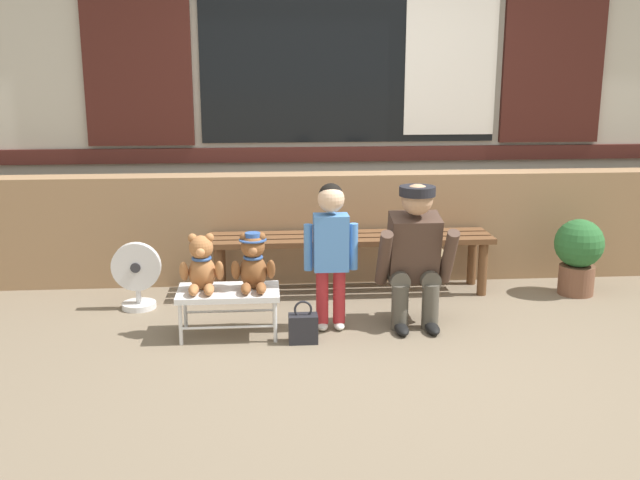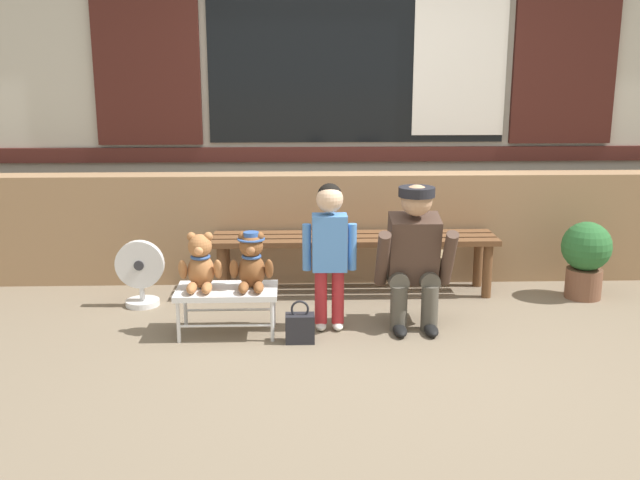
{
  "view_description": "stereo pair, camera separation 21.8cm",
  "coord_description": "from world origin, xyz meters",
  "px_view_note": "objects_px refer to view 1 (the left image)",
  "views": [
    {
      "loc": [
        -0.72,
        -4.22,
        1.71
      ],
      "look_at": [
        -0.35,
        0.49,
        0.55
      ],
      "focal_mm": 41.42,
      "sensor_mm": 36.0,
      "label": 1
    },
    {
      "loc": [
        -0.5,
        -4.23,
        1.71
      ],
      "look_at": [
        -0.35,
        0.49,
        0.55
      ],
      "focal_mm": 41.42,
      "sensor_mm": 36.0,
      "label": 2
    }
  ],
  "objects_px": {
    "teddy_bear_with_hat": "(253,263)",
    "floor_fan": "(137,276)",
    "potted_plant": "(578,252)",
    "adult_crouching": "(415,254)",
    "wooden_bench_long": "(351,244)",
    "small_display_bench": "(228,295)",
    "handbag_on_ground": "(303,328)",
    "child_standing": "(331,240)",
    "teddy_bear_plain": "(202,265)"
  },
  "relations": [
    {
      "from": "small_display_bench",
      "to": "floor_fan",
      "type": "xyz_separation_m",
      "value": [
        -0.66,
        0.56,
        -0.03
      ]
    },
    {
      "from": "teddy_bear_with_hat",
      "to": "potted_plant",
      "type": "bearing_deg",
      "value": 15.04
    },
    {
      "from": "floor_fan",
      "to": "teddy_bear_with_hat",
      "type": "bearing_deg",
      "value": -34.22
    },
    {
      "from": "wooden_bench_long",
      "to": "child_standing",
      "type": "relative_size",
      "value": 2.19
    },
    {
      "from": "teddy_bear_plain",
      "to": "potted_plant",
      "type": "height_order",
      "value": "teddy_bear_plain"
    },
    {
      "from": "teddy_bear_with_hat",
      "to": "adult_crouching",
      "type": "distance_m",
      "value": 1.05
    },
    {
      "from": "small_display_bench",
      "to": "floor_fan",
      "type": "height_order",
      "value": "floor_fan"
    },
    {
      "from": "wooden_bench_long",
      "to": "teddy_bear_with_hat",
      "type": "xyz_separation_m",
      "value": [
        -0.71,
        -0.82,
        0.1
      ]
    },
    {
      "from": "teddy_bear_plain",
      "to": "child_standing",
      "type": "bearing_deg",
      "value": 4.18
    },
    {
      "from": "wooden_bench_long",
      "to": "potted_plant",
      "type": "relative_size",
      "value": 3.68
    },
    {
      "from": "wooden_bench_long",
      "to": "small_display_bench",
      "type": "bearing_deg",
      "value": -136.89
    },
    {
      "from": "adult_crouching",
      "to": "wooden_bench_long",
      "type": "bearing_deg",
      "value": 114.89
    },
    {
      "from": "child_standing",
      "to": "potted_plant",
      "type": "height_order",
      "value": "child_standing"
    },
    {
      "from": "teddy_bear_with_hat",
      "to": "wooden_bench_long",
      "type": "bearing_deg",
      "value": 48.82
    },
    {
      "from": "child_standing",
      "to": "adult_crouching",
      "type": "xyz_separation_m",
      "value": [
        0.55,
        0.03,
        -0.11
      ]
    },
    {
      "from": "wooden_bench_long",
      "to": "teddy_bear_plain",
      "type": "bearing_deg",
      "value": -141.7
    },
    {
      "from": "small_display_bench",
      "to": "adult_crouching",
      "type": "distance_m",
      "value": 1.23
    },
    {
      "from": "wooden_bench_long",
      "to": "adult_crouching",
      "type": "xyz_separation_m",
      "value": [
        0.34,
        -0.72,
        0.11
      ]
    },
    {
      "from": "handbag_on_ground",
      "to": "wooden_bench_long",
      "type": "bearing_deg",
      "value": 67.38
    },
    {
      "from": "teddy_bear_with_hat",
      "to": "adult_crouching",
      "type": "height_order",
      "value": "adult_crouching"
    },
    {
      "from": "wooden_bench_long",
      "to": "potted_plant",
      "type": "distance_m",
      "value": 1.69
    },
    {
      "from": "teddy_bear_plain",
      "to": "teddy_bear_with_hat",
      "type": "distance_m",
      "value": 0.32
    },
    {
      "from": "teddy_bear_plain",
      "to": "adult_crouching",
      "type": "relative_size",
      "value": 0.38
    },
    {
      "from": "teddy_bear_with_hat",
      "to": "potted_plant",
      "type": "relative_size",
      "value": 0.64
    },
    {
      "from": "floor_fan",
      "to": "teddy_bear_plain",
      "type": "bearing_deg",
      "value": -48.17
    },
    {
      "from": "wooden_bench_long",
      "to": "child_standing",
      "type": "distance_m",
      "value": 0.82
    },
    {
      "from": "teddy_bear_with_hat",
      "to": "potted_plant",
      "type": "distance_m",
      "value": 2.48
    },
    {
      "from": "small_display_bench",
      "to": "child_standing",
      "type": "distance_m",
      "value": 0.73
    },
    {
      "from": "small_display_bench",
      "to": "handbag_on_ground",
      "type": "height_order",
      "value": "small_display_bench"
    },
    {
      "from": "potted_plant",
      "to": "wooden_bench_long",
      "type": "bearing_deg",
      "value": 174.16
    },
    {
      "from": "handbag_on_ground",
      "to": "potted_plant",
      "type": "xyz_separation_m",
      "value": [
        2.09,
        0.81,
        0.23
      ]
    },
    {
      "from": "handbag_on_ground",
      "to": "potted_plant",
      "type": "height_order",
      "value": "potted_plant"
    },
    {
      "from": "child_standing",
      "to": "floor_fan",
      "type": "relative_size",
      "value": 2.0
    },
    {
      "from": "small_display_bench",
      "to": "adult_crouching",
      "type": "relative_size",
      "value": 0.67
    },
    {
      "from": "small_display_bench",
      "to": "potted_plant",
      "type": "distance_m",
      "value": 2.63
    },
    {
      "from": "potted_plant",
      "to": "floor_fan",
      "type": "relative_size",
      "value": 1.19
    },
    {
      "from": "teddy_bear_plain",
      "to": "handbag_on_ground",
      "type": "xyz_separation_m",
      "value": [
        0.62,
        -0.17,
        -0.37
      ]
    },
    {
      "from": "child_standing",
      "to": "handbag_on_ground",
      "type": "height_order",
      "value": "child_standing"
    },
    {
      "from": "teddy_bear_plain",
      "to": "small_display_bench",
      "type": "bearing_deg",
      "value": -0.51
    },
    {
      "from": "teddy_bear_with_hat",
      "to": "child_standing",
      "type": "distance_m",
      "value": 0.51
    },
    {
      "from": "teddy_bear_with_hat",
      "to": "floor_fan",
      "type": "xyz_separation_m",
      "value": [
        -0.82,
        0.56,
        -0.23
      ]
    },
    {
      "from": "small_display_bench",
      "to": "teddy_bear_plain",
      "type": "xyz_separation_m",
      "value": [
        -0.16,
        0.0,
        0.2
      ]
    },
    {
      "from": "handbag_on_ground",
      "to": "teddy_bear_with_hat",
      "type": "bearing_deg",
      "value": 150.36
    },
    {
      "from": "small_display_bench",
      "to": "teddy_bear_with_hat",
      "type": "distance_m",
      "value": 0.26
    },
    {
      "from": "teddy_bear_with_hat",
      "to": "floor_fan",
      "type": "distance_m",
      "value": 1.02
    },
    {
      "from": "teddy_bear_plain",
      "to": "adult_crouching",
      "type": "height_order",
      "value": "adult_crouching"
    },
    {
      "from": "child_standing",
      "to": "handbag_on_ground",
      "type": "bearing_deg",
      "value": -129.86
    },
    {
      "from": "adult_crouching",
      "to": "floor_fan",
      "type": "bearing_deg",
      "value": 165.98
    },
    {
      "from": "wooden_bench_long",
      "to": "teddy_bear_with_hat",
      "type": "height_order",
      "value": "teddy_bear_with_hat"
    },
    {
      "from": "small_display_bench",
      "to": "adult_crouching",
      "type": "bearing_deg",
      "value": 4.39
    }
  ]
}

